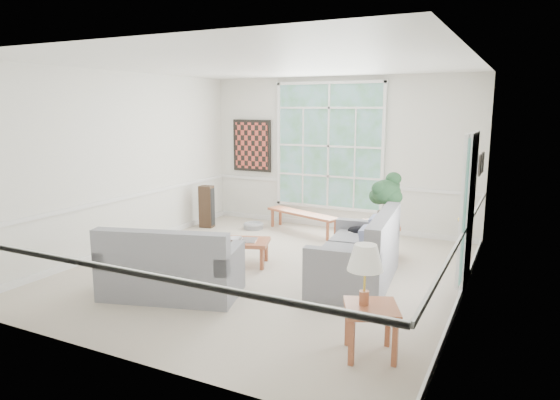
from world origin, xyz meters
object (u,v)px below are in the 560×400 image
object	(u,v)px
loveseat_right	(356,248)
side_table	(371,331)
end_table	(380,240)
loveseat_front	(172,260)
coffee_table	(235,252)

from	to	relation	value
loveseat_right	side_table	size ratio (longest dim) A/B	3.58
end_table	side_table	size ratio (longest dim) A/B	1.09
loveseat_right	loveseat_front	xyz separation A→B (m)	(-1.99, -1.51, -0.03)
loveseat_front	end_table	bearing A→B (deg)	39.16
loveseat_front	side_table	world-z (taller)	loveseat_front
loveseat_front	coffee_table	size ratio (longest dim) A/B	1.65
loveseat_right	end_table	xyz separation A→B (m)	(-0.02, 1.37, -0.22)
loveseat_front	end_table	world-z (taller)	loveseat_front
loveseat_front	coffee_table	bearing A→B (deg)	71.15
loveseat_right	side_table	bearing A→B (deg)	-74.02
end_table	side_table	bearing A→B (deg)	-76.23
end_table	side_table	world-z (taller)	end_table
loveseat_front	side_table	xyz separation A→B (m)	(2.78, -0.43, -0.21)
loveseat_right	coffee_table	size ratio (longest dim) A/B	1.77
loveseat_right	loveseat_front	size ratio (longest dim) A/B	1.07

